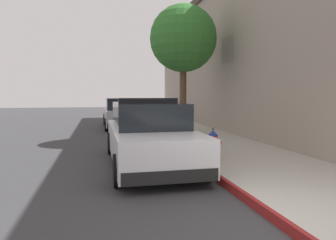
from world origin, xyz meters
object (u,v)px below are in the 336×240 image
police_cruiser (149,135)px  street_tree (183,39)px  parked_car_silver_ahead (122,113)px  fire_hydrant (213,144)px

police_cruiser → street_tree: bearing=65.4°
parked_car_silver_ahead → street_tree: (2.18, -4.34, 3.28)m
fire_hydrant → street_tree: (0.58, 5.01, 3.51)m
fire_hydrant → parked_car_silver_ahead: bearing=99.7°
police_cruiser → fire_hydrant: police_cruiser is taller
street_tree → parked_car_silver_ahead: bearing=116.7°
police_cruiser → street_tree: street_tree is taller
fire_hydrant → street_tree: street_tree is taller
police_cruiser → parked_car_silver_ahead: size_ratio=1.00×
police_cruiser → fire_hydrant: (1.64, -0.17, -0.24)m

